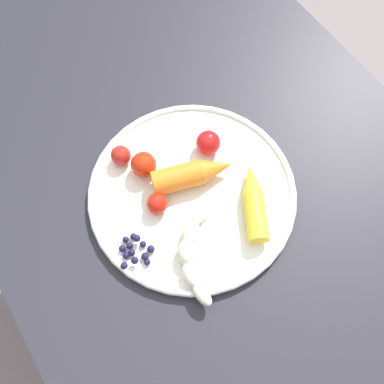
# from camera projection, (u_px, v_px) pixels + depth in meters

# --- Properties ---
(ground_plane) EXTENTS (6.00, 6.00, 0.00)m
(ground_plane) POSITION_uv_depth(u_px,v_px,m) (204.00, 283.00, 1.43)
(ground_plane) COLOR gray
(dining_table) EXTENTS (1.18, 0.74, 0.74)m
(dining_table) POSITION_uv_depth(u_px,v_px,m) (212.00, 204.00, 0.84)
(dining_table) COLOR #25242C
(dining_table) RESTS_ON ground_plane
(plate) EXTENTS (0.34, 0.34, 0.02)m
(plate) POSITION_uv_depth(u_px,v_px,m) (192.00, 193.00, 0.73)
(plate) COLOR white
(plate) RESTS_ON dining_table
(banana) EXTENTS (0.14, 0.10, 0.03)m
(banana) POSITION_uv_depth(u_px,v_px,m) (192.00, 253.00, 0.67)
(banana) COLOR beige
(banana) RESTS_ON plate
(carrot_orange) EXTENTS (0.08, 0.14, 0.04)m
(carrot_orange) POSITION_uv_depth(u_px,v_px,m) (193.00, 174.00, 0.72)
(carrot_orange) COLOR orange
(carrot_orange) RESTS_ON plate
(carrot_yellow) EXTENTS (0.13, 0.09, 0.03)m
(carrot_yellow) POSITION_uv_depth(u_px,v_px,m) (254.00, 201.00, 0.70)
(carrot_yellow) COLOR yellow
(carrot_yellow) RESTS_ON plate
(blueberry_pile) EXTENTS (0.06, 0.06, 0.02)m
(blueberry_pile) POSITION_uv_depth(u_px,v_px,m) (135.00, 251.00, 0.68)
(blueberry_pile) COLOR #191638
(blueberry_pile) RESTS_ON plate
(tomato_near) EXTENTS (0.03, 0.03, 0.03)m
(tomato_near) POSITION_uv_depth(u_px,v_px,m) (157.00, 204.00, 0.70)
(tomato_near) COLOR red
(tomato_near) RESTS_ON plate
(tomato_mid) EXTENTS (0.04, 0.04, 0.04)m
(tomato_mid) POSITION_uv_depth(u_px,v_px,m) (144.00, 165.00, 0.73)
(tomato_mid) COLOR red
(tomato_mid) RESTS_ON plate
(tomato_far) EXTENTS (0.04, 0.04, 0.04)m
(tomato_far) POSITION_uv_depth(u_px,v_px,m) (208.00, 143.00, 0.74)
(tomato_far) COLOR red
(tomato_far) RESTS_ON plate
(tomato_extra) EXTENTS (0.03, 0.03, 0.03)m
(tomato_extra) POSITION_uv_depth(u_px,v_px,m) (121.00, 156.00, 0.74)
(tomato_extra) COLOR red
(tomato_extra) RESTS_ON plate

